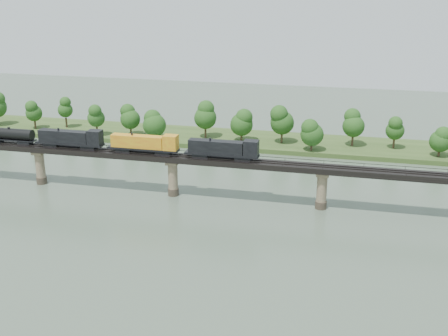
# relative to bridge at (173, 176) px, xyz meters

# --- Properties ---
(ground) EXTENTS (400.00, 400.00, 0.00)m
(ground) POSITION_rel_bridge_xyz_m (0.00, -30.00, -5.46)
(ground) COLOR #3C4D3C
(ground) RESTS_ON ground
(far_bank) EXTENTS (300.00, 24.00, 1.60)m
(far_bank) POSITION_rel_bridge_xyz_m (0.00, 55.00, -4.66)
(far_bank) COLOR #2F471C
(far_bank) RESTS_ON ground
(bridge) EXTENTS (236.00, 30.00, 11.50)m
(bridge) POSITION_rel_bridge_xyz_m (0.00, 0.00, 0.00)
(bridge) COLOR #473A2D
(bridge) RESTS_ON ground
(bridge_superstructure) EXTENTS (220.00, 4.90, 0.75)m
(bridge_superstructure) POSITION_rel_bridge_xyz_m (0.00, 0.00, 6.33)
(bridge_superstructure) COLOR black
(bridge_superstructure) RESTS_ON bridge
(far_treeline) EXTENTS (289.06, 17.54, 13.60)m
(far_treeline) POSITION_rel_bridge_xyz_m (-8.21, 50.52, 3.37)
(far_treeline) COLOR #382619
(far_treeline) RESTS_ON far_bank
(freight_train) EXTENTS (79.95, 3.11, 5.50)m
(freight_train) POSITION_rel_bridge_xyz_m (-15.23, 0.00, 8.67)
(freight_train) COLOR black
(freight_train) RESTS_ON bridge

